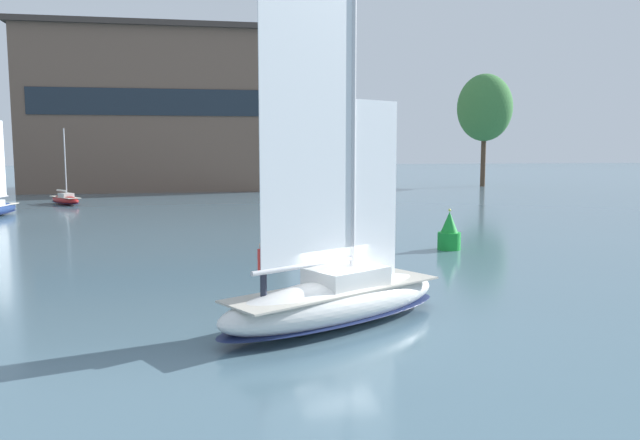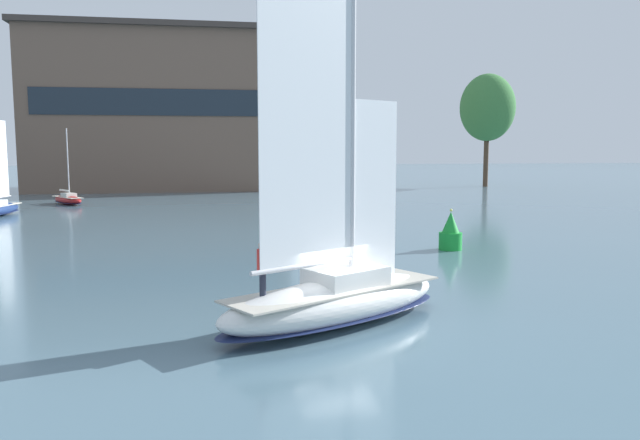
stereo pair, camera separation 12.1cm
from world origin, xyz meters
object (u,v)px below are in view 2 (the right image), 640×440
tree_shore_center (487,108)px  channel_buoy (451,233)px  sailboat_moored_mid_channel (68,199)px  sailboat_main (336,295)px

tree_shore_center → channel_buoy: tree_shore_center is taller
tree_shore_center → sailboat_moored_mid_channel: size_ratio=2.16×
tree_shore_center → sailboat_moored_mid_channel: bearing=-159.0°
sailboat_main → sailboat_moored_mid_channel: bearing=111.4°
sailboat_moored_mid_channel → channel_buoy: size_ratio=3.31×
sailboat_main → channel_buoy: bearing=55.8°
sailboat_main → sailboat_moored_mid_channel: sailboat_main is taller
channel_buoy → sailboat_main: bearing=-124.2°
sailboat_main → sailboat_moored_mid_channel: (-18.47, 47.20, -0.46)m
tree_shore_center → sailboat_moored_mid_channel: 59.58m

